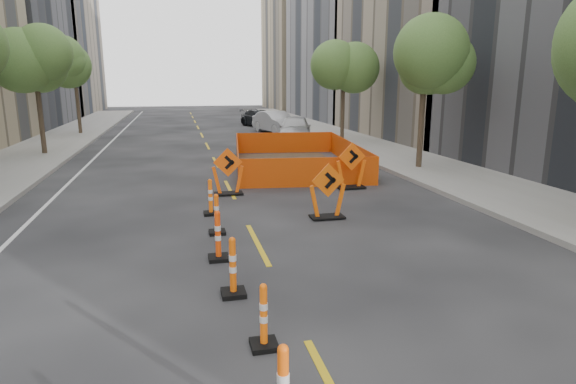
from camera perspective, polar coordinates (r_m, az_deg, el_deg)
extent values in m
plane|color=black|center=(7.89, 1.33, -15.49)|extent=(140.00, 140.00, 0.00)
cube|color=gray|center=(21.89, 16.59, 2.78)|extent=(4.00, 90.00, 0.15)
cube|color=gray|center=(64.46, -28.00, 17.14)|extent=(12.00, 20.00, 20.00)
cube|color=gray|center=(35.95, 19.37, 17.50)|extent=(12.00, 16.00, 14.00)
cube|color=gray|center=(50.90, 9.23, 19.92)|extent=(12.00, 18.00, 20.00)
cube|color=tan|center=(68.08, 3.10, 16.59)|extent=(12.00, 14.00, 16.00)
cylinder|color=#382B1E|center=(27.62, -27.17, 7.07)|extent=(0.24, 0.24, 3.15)
sphere|color=#416A2D|center=(27.54, -27.82, 13.21)|extent=(2.80, 2.80, 2.80)
cylinder|color=#382B1E|center=(37.38, -23.56, 8.61)|extent=(0.24, 0.24, 3.15)
sphere|color=#416A2D|center=(37.32, -23.98, 13.16)|extent=(2.80, 2.80, 2.80)
cylinder|color=#382B1E|center=(21.39, 15.44, 6.69)|extent=(0.24, 0.24, 3.15)
sphere|color=#416A2D|center=(21.29, 15.93, 14.67)|extent=(2.80, 2.80, 2.80)
cylinder|color=#382B1E|center=(30.53, 6.47, 8.84)|extent=(0.24, 0.24, 3.15)
sphere|color=#416A2D|center=(30.46, 6.62, 14.43)|extent=(2.80, 2.80, 2.80)
imported|color=#BABABC|center=(30.54, 0.84, 7.52)|extent=(3.18, 5.22, 1.66)
imported|color=#B2B2B8|center=(35.80, -1.47, 8.27)|extent=(2.91, 5.09, 1.59)
imported|color=black|center=(41.04, -3.35, 8.72)|extent=(3.24, 5.11, 1.38)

